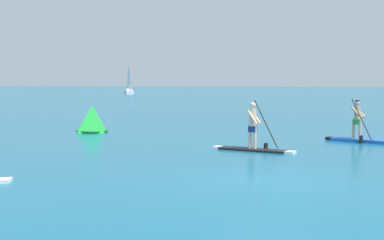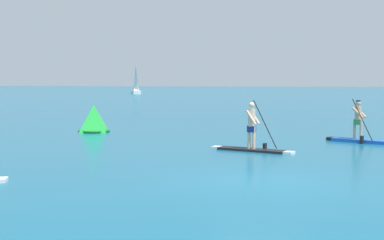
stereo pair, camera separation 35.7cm
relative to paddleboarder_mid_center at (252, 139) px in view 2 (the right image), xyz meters
name	(u,v)px [view 2 (the right image)]	position (x,y,z in m)	size (l,w,h in m)	color
ground	(261,181)	(1.17, -5.48, -0.44)	(440.00, 440.00, 0.00)	#145B7A
paddleboarder_mid_center	(252,139)	(0.00, 0.00, 0.00)	(3.09, 1.18, 1.85)	black
paddleboarder_far_right	(360,134)	(3.74, 3.85, -0.10)	(2.76, 1.50, 1.78)	blue
race_marker_buoy	(94,120)	(-8.61, 4.85, 0.15)	(1.73, 1.73, 1.32)	green
sailboat_left_horizon	(136,90)	(-35.92, 76.79, 0.38)	(3.73, 5.32, 6.15)	white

